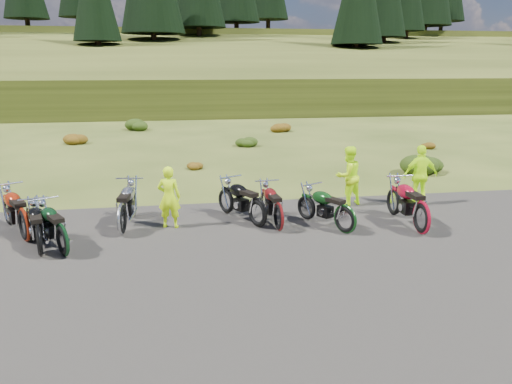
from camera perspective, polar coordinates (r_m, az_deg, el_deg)
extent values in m
plane|color=#344517|center=(11.22, -3.06, -6.83)|extent=(300.00, 300.00, 0.00)
cube|color=black|center=(9.40, -1.65, -11.19)|extent=(20.00, 12.00, 0.04)
cube|color=#313B13|center=(120.47, -9.16, 12.28)|extent=(300.00, 90.00, 9.17)
cylinder|color=black|center=(82.03, -24.62, 16.93)|extent=(0.70, 0.70, 2.20)
cylinder|color=black|center=(86.74, -19.63, 17.70)|extent=(0.70, 0.70, 2.20)
cylinder|color=black|center=(60.93, -17.55, 15.28)|extent=(0.70, 0.70, 2.20)
cylinder|color=black|center=(66.49, -11.58, 16.54)|extent=(0.70, 0.70, 2.20)
cylinder|color=black|center=(72.63, -6.52, 17.47)|extent=(0.70, 0.70, 2.20)
cylinder|color=black|center=(79.23, -2.24, 18.15)|extent=(0.70, 0.70, 2.20)
cylinder|color=black|center=(86.15, 1.39, 18.52)|extent=(0.70, 0.70, 2.20)
cylinder|color=black|center=(63.41, 11.35, 15.41)|extent=(0.70, 0.70, 2.20)
cylinder|color=black|center=(71.24, 14.34, 16.07)|extent=(0.70, 0.70, 2.20)
cylinder|color=black|center=(79.23, 16.75, 16.57)|extent=(0.70, 0.70, 2.20)
cylinder|color=black|center=(87.33, 18.72, 16.96)|extent=(0.70, 0.70, 2.20)
cylinder|color=black|center=(95.51, 20.36, 17.26)|extent=(0.70, 0.70, 2.20)
ellipsoid|color=brown|center=(27.72, -20.05, 5.90)|extent=(1.30, 1.30, 0.77)
ellipsoid|color=#1C360D|center=(32.57, -13.37, 7.66)|extent=(1.56, 1.56, 0.92)
ellipsoid|color=brown|center=(19.98, -7.22, 3.22)|extent=(0.77, 0.77, 0.45)
ellipsoid|color=#1C360D|center=(25.44, -1.18, 5.90)|extent=(1.03, 1.03, 0.61)
ellipsoid|color=brown|center=(31.12, 2.72, 7.59)|extent=(1.30, 1.30, 0.77)
ellipsoid|color=#1C360D|center=(20.21, 18.56, 3.38)|extent=(1.56, 1.56, 0.92)
ellipsoid|color=brown|center=(26.21, 18.79, 5.22)|extent=(0.77, 0.77, 0.45)
imported|color=#C7FB0D|center=(12.71, -9.90, -0.71)|extent=(0.65, 0.50, 1.58)
imported|color=#C7FB0D|center=(14.80, 10.46, 1.71)|extent=(1.02, 0.91, 1.74)
imported|color=#C7FB0D|center=(15.33, 18.26, 1.72)|extent=(1.04, 0.44, 1.77)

